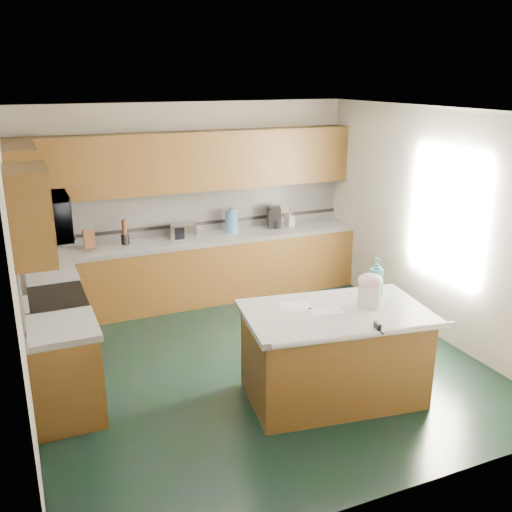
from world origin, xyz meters
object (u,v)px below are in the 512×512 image
coffee_maker (274,217)px  island_base (334,357)px  soap_bottle_island (376,277)px  toaster_oven (184,231)px  treat_jar (369,295)px  island_top (336,313)px  knife_block (89,239)px

coffee_maker → island_base: bearing=-86.6°
soap_bottle_island → toaster_oven: soap_bottle_island is taller
treat_jar → toaster_oven: treat_jar is taller
toaster_oven → coffee_maker: 1.37m
soap_bottle_island → coffee_maker: size_ratio=1.31×
island_base → coffee_maker: (0.76, 3.00, 0.64)m
island_base → soap_bottle_island: (0.55, 0.16, 0.69)m
treat_jar → coffee_maker: size_ratio=0.73×
treat_jar → island_base: bearing=176.5°
island_top → toaster_oven: bearing=110.0°
island_base → island_top: size_ratio=0.94×
island_base → coffee_maker: 3.16m
island_base → knife_block: (-1.85, 2.97, 0.62)m
island_top → treat_jar: (0.34, -0.03, 0.14)m
treat_jar → soap_bottle_island: size_ratio=0.56×
island_top → knife_block: 3.50m
island_top → toaster_oven: (-0.61, 2.97, 0.13)m
knife_block → toaster_oven: (1.24, 0.00, -0.02)m
coffee_maker → island_top: bearing=-86.6°
knife_block → toaster_oven: knife_block is taller
island_top → coffee_maker: size_ratio=5.66×
toaster_oven → knife_block: bearing=-164.5°
island_top → knife_block: size_ratio=6.88×
island_base → soap_bottle_island: size_ratio=4.07×
island_top → soap_bottle_island: size_ratio=4.32×
island_base → island_top: (0.00, -0.00, 0.46)m
island_top → toaster_oven: size_ratio=4.95×
island_base → knife_block: 3.55m
treat_jar → coffee_maker: coffee_maker is taller
island_top → treat_jar: treat_jar is taller
soap_bottle_island → toaster_oven: size_ratio=1.14×
treat_jar → coffee_maker: bearing=84.5°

